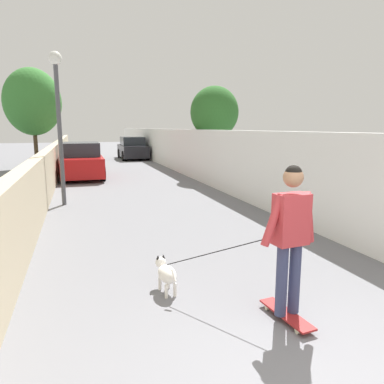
# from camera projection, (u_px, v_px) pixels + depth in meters

# --- Properties ---
(ground_plane) EXTENTS (80.00, 80.00, 0.00)m
(ground_plane) POSITION_uv_depth(u_px,v_px,m) (125.00, 178.00, 15.92)
(ground_plane) COLOR slate
(wall_left) EXTENTS (48.00, 0.30, 1.44)m
(wall_left) POSITION_uv_depth(u_px,v_px,m) (50.00, 168.00, 13.05)
(wall_left) COLOR tan
(wall_left) RESTS_ON ground
(fence_right) EXTENTS (48.00, 0.30, 2.10)m
(fence_right) POSITION_uv_depth(u_px,v_px,m) (202.00, 156.00, 14.72)
(fence_right) COLOR white
(fence_right) RESTS_ON ground
(tree_left_near) EXTENTS (2.90, 2.90, 5.23)m
(tree_left_near) POSITION_uv_depth(u_px,v_px,m) (33.00, 102.00, 18.79)
(tree_left_near) COLOR #473523
(tree_left_near) RESTS_ON ground
(tree_right_mid) EXTENTS (2.09, 2.09, 3.95)m
(tree_right_mid) POSITION_uv_depth(u_px,v_px,m) (214.00, 112.00, 15.62)
(tree_right_mid) COLOR brown
(tree_right_mid) RESTS_ON ground
(lamp_post) EXTENTS (0.36, 0.36, 4.20)m
(lamp_post) POSITION_uv_depth(u_px,v_px,m) (58.00, 102.00, 9.86)
(lamp_post) COLOR #4C4C51
(lamp_post) RESTS_ON ground
(skateboard) EXTENTS (0.82, 0.28, 0.08)m
(skateboard) POSITION_uv_depth(u_px,v_px,m) (286.00, 314.00, 4.15)
(skateboard) COLOR maroon
(skateboard) RESTS_ON ground
(person_skateboarder) EXTENTS (0.26, 0.71, 1.71)m
(person_skateboarder) POSITION_uv_depth(u_px,v_px,m) (291.00, 229.00, 3.97)
(person_skateboarder) COLOR #333859
(person_skateboarder) RESTS_ON skateboard
(dog) EXTENTS (1.43, 1.28, 1.06)m
(dog) POSITION_uv_depth(u_px,v_px,m) (167.00, 273.00, 4.83)
(dog) COLOR white
(dog) RESTS_ON ground
(car_near) EXTENTS (4.17, 1.80, 1.54)m
(car_near) POSITION_uv_depth(u_px,v_px,m) (82.00, 161.00, 15.87)
(car_near) COLOR #B71414
(car_near) RESTS_ON ground
(car_far) EXTENTS (4.04, 1.80, 1.54)m
(car_far) POSITION_uv_depth(u_px,v_px,m) (133.00, 149.00, 25.25)
(car_far) COLOR black
(car_far) RESTS_ON ground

